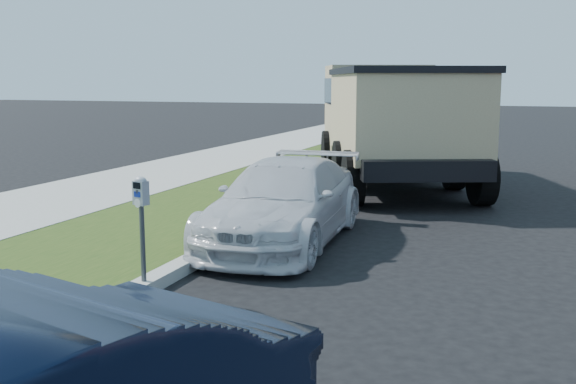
% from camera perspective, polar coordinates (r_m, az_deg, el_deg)
% --- Properties ---
extents(ground, '(120.00, 120.00, 0.00)m').
position_cam_1_polar(ground, '(7.39, 7.71, -9.50)').
color(ground, black).
rests_on(ground, ground).
extents(streetside, '(6.12, 50.00, 0.15)m').
position_cam_1_polar(streetside, '(11.51, -18.13, -2.65)').
color(streetside, gray).
rests_on(streetside, ground).
extents(parking_meter, '(0.19, 0.15, 1.23)m').
position_cam_1_polar(parking_meter, '(7.63, -12.32, -1.22)').
color(parking_meter, '#3F4247').
rests_on(parking_meter, ground).
extents(white_wagon, '(1.90, 4.26, 1.21)m').
position_cam_1_polar(white_wagon, '(9.95, -0.31, -0.85)').
color(white_wagon, silver).
rests_on(white_wagon, ground).
extents(dump_truck, '(4.99, 7.48, 2.76)m').
position_cam_1_polar(dump_truck, '(15.80, 8.77, 6.32)').
color(dump_truck, black).
rests_on(dump_truck, ground).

